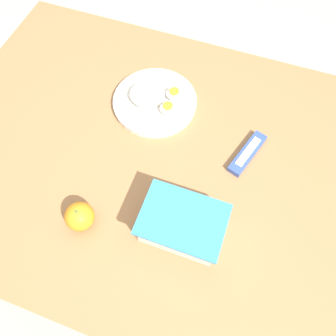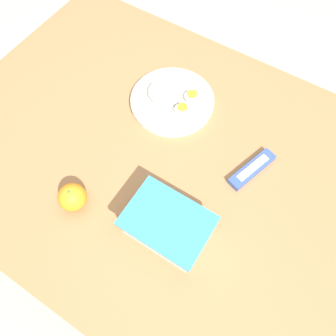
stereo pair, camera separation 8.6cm
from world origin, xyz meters
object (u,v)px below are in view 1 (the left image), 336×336
(food_container, at_px, (182,225))
(rice_plate, at_px, (154,100))
(candy_bar, at_px, (247,153))
(orange_fruit, at_px, (80,216))

(food_container, relative_size, rice_plate, 0.78)
(food_container, height_order, candy_bar, food_container)
(food_container, xyz_separation_m, candy_bar, (-0.10, -0.26, -0.03))
(candy_bar, bearing_deg, food_container, 68.65)
(orange_fruit, xyz_separation_m, candy_bar, (-0.35, -0.33, -0.03))
(orange_fruit, height_order, candy_bar, orange_fruit)
(orange_fruit, relative_size, candy_bar, 0.47)
(food_container, relative_size, candy_bar, 1.27)
(orange_fruit, bearing_deg, food_container, -165.33)
(candy_bar, bearing_deg, rice_plate, -14.86)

